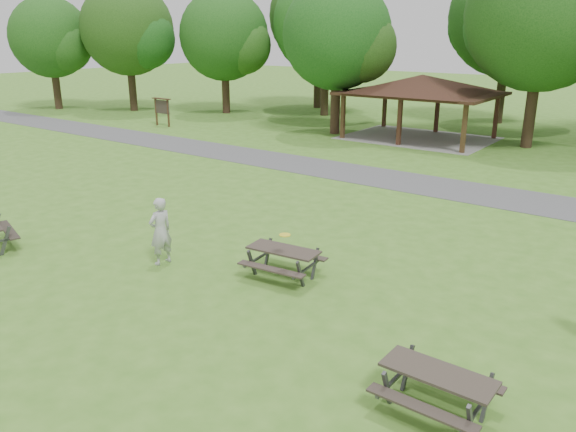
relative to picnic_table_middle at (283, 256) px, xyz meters
The scene contains 16 objects.
ground 3.44m from the picnic_table_middle, 118.15° to the right, with size 160.00×160.00×0.00m, color #437722.
asphalt_path 11.14m from the picnic_table_middle, 98.26° to the left, with size 120.00×3.20×0.02m, color #4B4B4E.
pavilion 21.88m from the picnic_table_middle, 104.92° to the left, with size 8.60×7.01×3.76m.
notice_board 26.31m from the picnic_table_middle, 145.20° to the left, with size 1.60×0.30×1.88m.
tree_row_a 35.55m from the picnic_table_middle, 147.17° to the left, with size 7.56×7.20×9.97m.
tree_row_b 32.26m from the picnic_table_middle, 134.97° to the left, with size 7.14×6.80×9.28m.
tree_row_c 30.88m from the picnic_table_middle, 120.77° to the left, with size 8.19×7.80×10.67m.
tree_row_d 22.78m from the picnic_table_middle, 118.29° to the left, with size 6.93×6.60×9.27m.
tree_row_e 22.89m from the picnic_table_middle, 88.70° to the left, with size 8.40×8.00×11.02m.
tree_deep_a 35.46m from the picnic_table_middle, 122.06° to the left, with size 8.40×8.00×11.38m.
tree_deep_b 30.89m from the picnic_table_middle, 96.65° to the left, with size 8.40×8.00×11.13m.
tree_flank_left 39.28m from the picnic_table_middle, 155.70° to the left, with size 6.72×6.40×8.93m.
picnic_table_middle is the anchor object (origin of this frame).
picnic_table_far 6.10m from the picnic_table_middle, 28.24° to the right, with size 1.88×1.53×0.81m.
frisbee_in_flight 0.93m from the picnic_table_middle, 48.96° to the right, with size 0.32×0.32×0.02m.
frisbee_thrower 3.50m from the picnic_table_middle, 158.66° to the right, with size 0.69×0.45×1.90m, color #ADADB0.
Camera 1 is at (9.72, -7.79, 6.11)m, focal length 35.00 mm.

